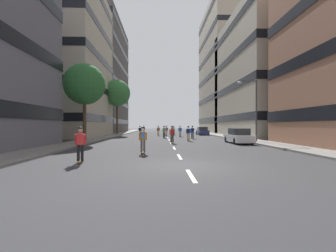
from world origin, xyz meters
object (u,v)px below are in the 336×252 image
at_px(street_tree_mid, 85,84).
at_px(skater_5, 188,132).
at_px(skater_7, 173,129).
at_px(parked_car_near, 202,131).
at_px(skater_1, 174,130).
at_px(skater_4, 144,129).
at_px(streetlamp_right, 253,104).
at_px(skater_0, 158,130).
at_px(skater_9, 180,130).
at_px(skater_6, 172,134).
at_px(skater_2, 192,131).
at_px(skater_8, 140,130).
at_px(skater_13, 143,138).
at_px(skater_10, 166,130).
at_px(skater_11, 80,143).
at_px(parked_car_mid, 238,136).
at_px(skater_12, 164,131).
at_px(skater_3, 172,130).
at_px(street_tree_near, 117,93).

relative_size(street_tree_mid, skater_5, 4.72).
bearing_deg(skater_7, parked_car_near, -52.01).
relative_size(skater_1, skater_4, 1.00).
distance_m(streetlamp_right, skater_0, 19.44).
bearing_deg(skater_9, skater_4, 118.95).
bearing_deg(skater_6, skater_7, 86.29).
relative_size(skater_2, skater_8, 1.00).
xyz_separation_m(skater_6, skater_8, (-4.43, 13.16, 0.03)).
bearing_deg(skater_13, skater_10, 84.82).
relative_size(skater_9, skater_11, 1.00).
bearing_deg(parked_car_mid, skater_11, -136.00).
bearing_deg(parked_car_mid, skater_0, 115.47).
relative_size(skater_0, skater_2, 1.00).
xyz_separation_m(skater_11, skater_12, (4.52, 21.57, 0.03)).
height_order(skater_5, skater_7, same).
relative_size(skater_2, skater_6, 1.00).
height_order(skater_3, skater_13, same).
relative_size(skater_3, skater_5, 1.00).
bearing_deg(skater_5, parked_car_near, 73.91).
bearing_deg(skater_3, street_tree_near, 170.33).
distance_m(skater_10, skater_12, 6.42).
bearing_deg(skater_7, skater_12, -98.18).
height_order(skater_8, skater_10, same).
bearing_deg(street_tree_near, skater_7, 24.41).
bearing_deg(skater_12, streetlamp_right, -44.30).
relative_size(skater_2, skater_9, 1.00).
bearing_deg(street_tree_near, skater_13, -76.28).
distance_m(streetlamp_right, skater_8, 18.41).
bearing_deg(skater_4, skater_2, -65.55).
distance_m(street_tree_near, skater_12, 15.79).
bearing_deg(parked_car_mid, parked_car_near, 90.00).
xyz_separation_m(skater_9, skater_10, (-2.09, 3.24, 0.00)).
bearing_deg(skater_5, street_tree_near, 123.40).
xyz_separation_m(skater_8, skater_10, (4.29, 2.86, 0.00)).
bearing_deg(skater_11, skater_8, 88.33).
height_order(parked_car_mid, skater_0, skater_0).
relative_size(skater_1, skater_10, 1.00).
relative_size(street_tree_mid, skater_13, 4.72).
xyz_separation_m(streetlamp_right, skater_4, (-13.25, 24.08, -3.15)).
distance_m(parked_car_near, street_tree_mid, 24.44).
height_order(parked_car_near, skater_7, skater_7).
xyz_separation_m(street_tree_near, skater_13, (7.10, -29.10, -6.97)).
distance_m(street_tree_near, skater_13, 30.76).
relative_size(skater_8, skater_13, 1.00).
height_order(parked_car_near, skater_12, skater_12).
bearing_deg(parked_car_near, street_tree_mid, -132.81).
bearing_deg(skater_8, skater_0, 51.82).
distance_m(street_tree_near, street_tree_mid, 18.94).
height_order(street_tree_mid, skater_10, street_tree_mid).
bearing_deg(street_tree_near, skater_4, 39.05).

